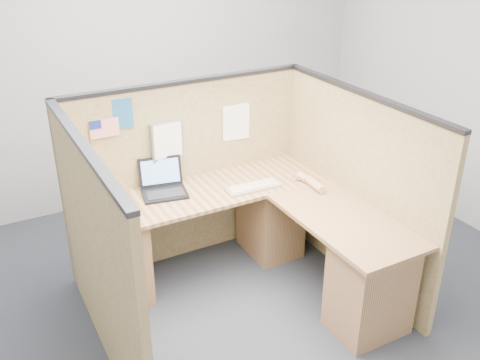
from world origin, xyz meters
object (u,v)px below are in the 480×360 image
laptop (161,185)px  mouse (301,178)px  keyboard (253,187)px  l_desk (251,245)px

laptop → mouse: laptop is taller
keyboard → mouse: bearing=-4.3°
l_desk → keyboard: size_ratio=4.47×
keyboard → laptop: bearing=157.4°
laptop → keyboard: bearing=-13.8°
laptop → keyboard: laptop is taller
laptop → l_desk: bearing=-36.5°
l_desk → mouse: size_ratio=20.47×
l_desk → mouse: mouse is taller
laptop → mouse: (1.06, -0.34, -0.04)m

